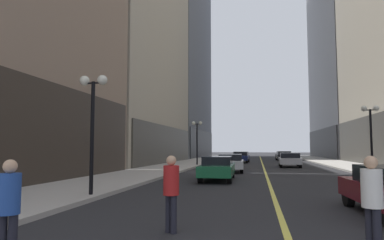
{
  "coord_description": "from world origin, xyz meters",
  "views": [
    {
      "loc": [
        -0.58,
        -3.18,
        1.8
      ],
      "look_at": [
        -7.98,
        36.15,
        5.03
      ],
      "focal_mm": 32.21,
      "sensor_mm": 36.0,
      "label": 1
    }
  ],
  "objects_px": {
    "car_green": "(218,167)",
    "car_white": "(231,162)",
    "car_navy": "(241,157)",
    "street_lamp_left_near": "(93,107)",
    "street_lamp_left_far": "(197,133)",
    "street_lamp_right_mid": "(371,124)",
    "pedestrian_in_white_shirt": "(372,198)",
    "car_silver": "(290,159)",
    "pedestrian_in_blue_hoodie": "(9,204)",
    "pedestrian_in_red_jacket": "(171,188)",
    "car_black": "(284,156)"
  },
  "relations": [
    {
      "from": "car_white",
      "to": "car_black",
      "type": "xyz_separation_m",
      "value": [
        5.56,
        23.67,
        0.0
      ]
    },
    {
      "from": "car_white",
      "to": "street_lamp_right_mid",
      "type": "distance_m",
      "value": 9.66
    },
    {
      "from": "car_green",
      "to": "car_navy",
      "type": "distance_m",
      "value": 23.39
    },
    {
      "from": "car_navy",
      "to": "street_lamp_left_far",
      "type": "relative_size",
      "value": 1.0
    },
    {
      "from": "car_silver",
      "to": "car_black",
      "type": "height_order",
      "value": "same"
    },
    {
      "from": "car_black",
      "to": "street_lamp_left_near",
      "type": "xyz_separation_m",
      "value": [
        -9.44,
        -37.93,
        2.54
      ]
    },
    {
      "from": "street_lamp_left_near",
      "to": "car_navy",
      "type": "bearing_deg",
      "value": 82.84
    },
    {
      "from": "street_lamp_left_near",
      "to": "car_black",
      "type": "bearing_deg",
      "value": 76.02
    },
    {
      "from": "car_silver",
      "to": "pedestrian_in_blue_hoodie",
      "type": "distance_m",
      "value": 29.42
    },
    {
      "from": "car_green",
      "to": "pedestrian_in_white_shirt",
      "type": "height_order",
      "value": "pedestrian_in_white_shirt"
    },
    {
      "from": "car_navy",
      "to": "car_white",
      "type": "bearing_deg",
      "value": -90.06
    },
    {
      "from": "car_navy",
      "to": "pedestrian_in_white_shirt",
      "type": "xyz_separation_m",
      "value": [
        3.79,
        -36.27,
        0.25
      ]
    },
    {
      "from": "car_navy",
      "to": "car_black",
      "type": "height_order",
      "value": "same"
    },
    {
      "from": "pedestrian_in_white_shirt",
      "to": "street_lamp_left_near",
      "type": "distance_m",
      "value": 9.58
    },
    {
      "from": "car_green",
      "to": "pedestrian_in_white_shirt",
      "type": "distance_m",
      "value": 13.5
    },
    {
      "from": "car_green",
      "to": "car_black",
      "type": "xyz_separation_m",
      "value": [
        5.78,
        30.28,
        0.0
      ]
    },
    {
      "from": "car_black",
      "to": "pedestrian_in_white_shirt",
      "type": "distance_m",
      "value": 43.19
    },
    {
      "from": "car_black",
      "to": "pedestrian_in_red_jacket",
      "type": "height_order",
      "value": "pedestrian_in_red_jacket"
    },
    {
      "from": "car_black",
      "to": "pedestrian_in_red_jacket",
      "type": "bearing_deg",
      "value": -97.35
    },
    {
      "from": "car_green",
      "to": "street_lamp_left_near",
      "type": "height_order",
      "value": "street_lamp_left_near"
    },
    {
      "from": "car_white",
      "to": "car_black",
      "type": "bearing_deg",
      "value": 76.79
    },
    {
      "from": "pedestrian_in_blue_hoodie",
      "to": "street_lamp_left_far",
      "type": "bearing_deg",
      "value": 94.07
    },
    {
      "from": "car_green",
      "to": "car_white",
      "type": "bearing_deg",
      "value": 88.07
    },
    {
      "from": "car_green",
      "to": "street_lamp_left_near",
      "type": "xyz_separation_m",
      "value": [
        -3.66,
        -7.66,
        2.54
      ]
    },
    {
      "from": "street_lamp_left_near",
      "to": "street_lamp_right_mid",
      "type": "relative_size",
      "value": 1.0
    },
    {
      "from": "street_lamp_left_near",
      "to": "pedestrian_in_red_jacket",
      "type": "bearing_deg",
      "value": -46.72
    },
    {
      "from": "street_lamp_right_mid",
      "to": "street_lamp_left_far",
      "type": "bearing_deg",
      "value": 140.35
    },
    {
      "from": "car_green",
      "to": "car_white",
      "type": "xyz_separation_m",
      "value": [
        0.22,
        6.61,
        -0.0
      ]
    },
    {
      "from": "car_green",
      "to": "pedestrian_in_white_shirt",
      "type": "relative_size",
      "value": 2.83
    },
    {
      "from": "car_green",
      "to": "street_lamp_right_mid",
      "type": "distance_m",
      "value": 10.25
    },
    {
      "from": "street_lamp_right_mid",
      "to": "pedestrian_in_white_shirt",
      "type": "bearing_deg",
      "value": -106.95
    },
    {
      "from": "pedestrian_in_red_jacket",
      "to": "car_navy",
      "type": "bearing_deg",
      "value": 90.16
    },
    {
      "from": "car_black",
      "to": "pedestrian_in_white_shirt",
      "type": "bearing_deg",
      "value": -92.32
    },
    {
      "from": "pedestrian_in_red_jacket",
      "to": "street_lamp_left_far",
      "type": "relative_size",
      "value": 0.37
    },
    {
      "from": "street_lamp_left_far",
      "to": "pedestrian_in_blue_hoodie",
      "type": "bearing_deg",
      "value": -85.93
    },
    {
      "from": "car_green",
      "to": "pedestrian_in_red_jacket",
      "type": "relative_size",
      "value": 2.88
    },
    {
      "from": "car_white",
      "to": "car_silver",
      "type": "distance_m",
      "value": 9.08
    },
    {
      "from": "car_navy",
      "to": "pedestrian_in_white_shirt",
      "type": "relative_size",
      "value": 2.67
    },
    {
      "from": "car_black",
      "to": "street_lamp_left_near",
      "type": "height_order",
      "value": "street_lamp_left_near"
    },
    {
      "from": "car_navy",
      "to": "street_lamp_left_near",
      "type": "relative_size",
      "value": 1.0
    },
    {
      "from": "car_silver",
      "to": "pedestrian_in_white_shirt",
      "type": "distance_m",
      "value": 27.14
    },
    {
      "from": "car_silver",
      "to": "pedestrian_in_white_shirt",
      "type": "height_order",
      "value": "pedestrian_in_white_shirt"
    },
    {
      "from": "pedestrian_in_white_shirt",
      "to": "street_lamp_left_far",
      "type": "height_order",
      "value": "street_lamp_left_far"
    },
    {
      "from": "car_silver",
      "to": "car_navy",
      "type": "height_order",
      "value": "same"
    },
    {
      "from": "street_lamp_left_far",
      "to": "street_lamp_right_mid",
      "type": "bearing_deg",
      "value": -39.65
    },
    {
      "from": "street_lamp_left_near",
      "to": "street_lamp_right_mid",
      "type": "distance_m",
      "value": 17.23
    },
    {
      "from": "car_silver",
      "to": "pedestrian_in_white_shirt",
      "type": "bearing_deg",
      "value": -92.36
    },
    {
      "from": "car_navy",
      "to": "car_black",
      "type": "relative_size",
      "value": 1.03
    },
    {
      "from": "pedestrian_in_blue_hoodie",
      "to": "street_lamp_right_mid",
      "type": "height_order",
      "value": "street_lamp_right_mid"
    },
    {
      "from": "car_silver",
      "to": "street_lamp_left_far",
      "type": "xyz_separation_m",
      "value": [
        -8.81,
        0.25,
        2.54
      ]
    }
  ]
}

